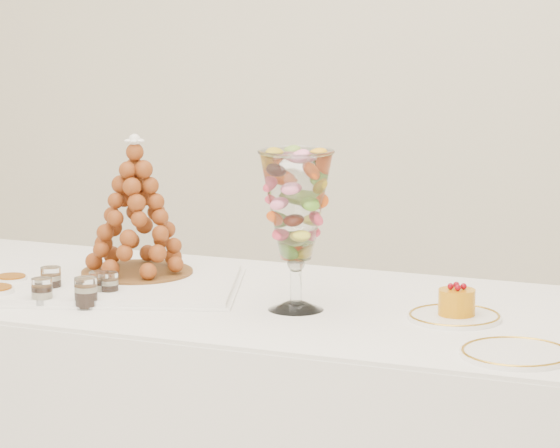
% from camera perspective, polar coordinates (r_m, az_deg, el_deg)
% --- Properties ---
extents(lace_tray, '(0.65, 0.55, 0.02)m').
position_cam_1_polar(lace_tray, '(3.27, -6.90, -2.61)').
color(lace_tray, white).
rests_on(lace_tray, buffet_table).
extents(macaron_vase, '(0.17, 0.17, 0.36)m').
position_cam_1_polar(macaron_vase, '(2.99, 0.70, 0.71)').
color(macaron_vase, white).
rests_on(macaron_vase, buffet_table).
extents(cake_plate, '(0.21, 0.21, 0.01)m').
position_cam_1_polar(cake_plate, '(2.98, 7.51, -3.99)').
color(cake_plate, white).
rests_on(cake_plate, buffet_table).
extents(spare_plate, '(0.23, 0.23, 0.01)m').
position_cam_1_polar(spare_plate, '(2.71, 10.12, -5.52)').
color(spare_plate, white).
rests_on(spare_plate, buffet_table).
extents(verrine_a, '(0.05, 0.05, 0.07)m').
position_cam_1_polar(verrine_a, '(3.23, -9.83, -2.42)').
color(verrine_a, white).
rests_on(verrine_a, buffet_table).
extents(verrine_b, '(0.05, 0.05, 0.06)m').
position_cam_1_polar(verrine_b, '(3.17, -7.79, -2.61)').
color(verrine_b, white).
rests_on(verrine_b, buffet_table).
extents(verrine_c, '(0.05, 0.05, 0.06)m').
position_cam_1_polar(verrine_c, '(3.16, -7.38, -2.63)').
color(verrine_c, white).
rests_on(verrine_c, buffet_table).
extents(verrine_d, '(0.06, 0.06, 0.07)m').
position_cam_1_polar(verrine_d, '(3.11, -10.21, -2.91)').
color(verrine_d, white).
rests_on(verrine_d, buffet_table).
extents(verrine_e, '(0.06, 0.06, 0.07)m').
position_cam_1_polar(verrine_e, '(3.08, -8.35, -2.95)').
color(verrine_e, white).
rests_on(verrine_e, buffet_table).
extents(ramekin_back, '(0.08, 0.08, 0.03)m').
position_cam_1_polar(ramekin_back, '(3.32, -11.50, -2.46)').
color(ramekin_back, white).
rests_on(ramekin_back, buffet_table).
extents(croquembouche, '(0.28, 0.28, 0.35)m').
position_cam_1_polar(croquembouche, '(3.32, -6.22, 0.77)').
color(croquembouche, brown).
rests_on(croquembouche, lace_tray).
extents(mousse_cake, '(0.08, 0.08, 0.07)m').
position_cam_1_polar(mousse_cake, '(2.97, 7.61, -3.33)').
color(mousse_cake, orange).
rests_on(mousse_cake, cake_plate).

